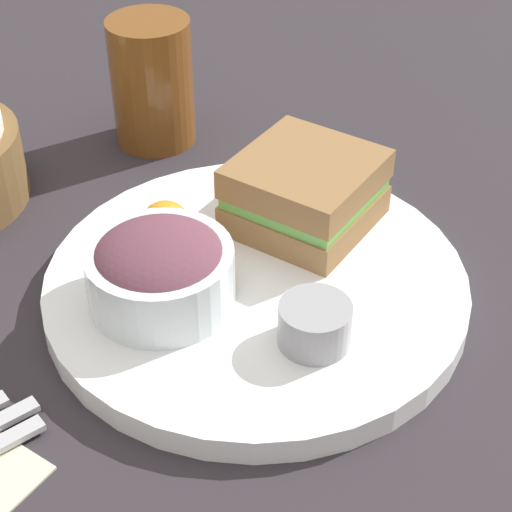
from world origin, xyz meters
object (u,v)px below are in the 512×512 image
(salad_bowl, at_px, (160,269))
(drink_glass, at_px, (152,82))
(sandwich, at_px, (305,192))
(plate, at_px, (256,286))
(dressing_cup, at_px, (315,324))

(salad_bowl, relative_size, drink_glass, 0.87)
(sandwich, distance_m, drink_glass, 0.23)
(plate, distance_m, sandwich, 0.09)
(sandwich, bearing_deg, dressing_cup, -145.67)
(plate, distance_m, drink_glass, 0.28)
(plate, bearing_deg, dressing_cup, -116.47)
(sandwich, height_order, salad_bowl, same)
(salad_bowl, xyz_separation_m, dressing_cup, (0.03, -0.12, -0.01))
(sandwich, relative_size, drink_glass, 0.87)
(plate, height_order, sandwich, sandwich)
(salad_bowl, bearing_deg, sandwich, -13.86)
(dressing_cup, bearing_deg, salad_bowl, 102.30)
(sandwich, bearing_deg, salad_bowl, 166.14)
(sandwich, relative_size, salad_bowl, 1.00)
(drink_glass, bearing_deg, sandwich, -106.66)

